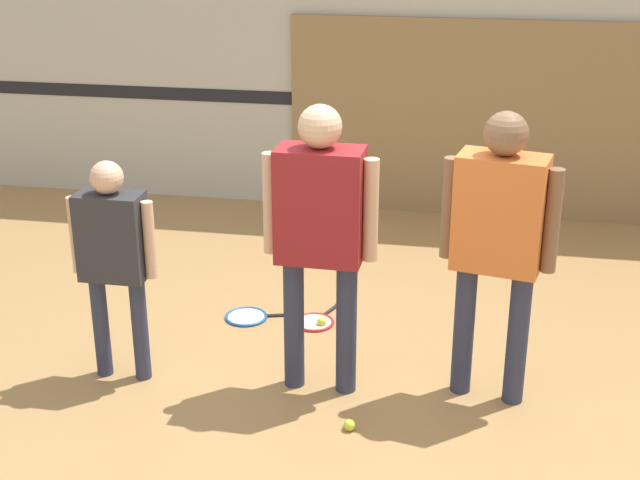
# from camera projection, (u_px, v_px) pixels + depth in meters

# --- Properties ---
(ground_plane) EXTENTS (16.00, 16.00, 0.00)m
(ground_plane) POSITION_uv_depth(u_px,v_px,m) (317.00, 388.00, 5.44)
(ground_plane) COLOR #A87F4C
(wall_back) EXTENTS (16.00, 0.07, 3.20)m
(wall_back) POSITION_uv_depth(u_px,v_px,m) (385.00, 38.00, 7.97)
(wall_back) COLOR beige
(wall_back) RESTS_ON ground_plane
(wall_panel) EXTENTS (3.37, 0.05, 1.80)m
(wall_panel) POSITION_uv_depth(u_px,v_px,m) (475.00, 120.00, 8.03)
(wall_panel) COLOR #93754C
(wall_panel) RESTS_ON ground_plane
(person_instructor) EXTENTS (0.67, 0.28, 1.76)m
(person_instructor) POSITION_uv_depth(u_px,v_px,m) (320.00, 220.00, 5.06)
(person_instructor) COLOR #2D334C
(person_instructor) RESTS_ON ground_plane
(person_student_left) EXTENTS (0.53, 0.22, 1.40)m
(person_student_left) POSITION_uv_depth(u_px,v_px,m) (113.00, 248.00, 5.27)
(person_student_left) COLOR #2D334C
(person_student_left) RESTS_ON ground_plane
(person_student_right) EXTENTS (0.65, 0.36, 1.74)m
(person_student_right) POSITION_uv_depth(u_px,v_px,m) (499.00, 228.00, 4.98)
(person_student_right) COLOR #2D334C
(person_student_right) RESTS_ON ground_plane
(racket_spare_on_floor) EXTENTS (0.37, 0.49, 0.03)m
(racket_spare_on_floor) POSITION_uv_depth(u_px,v_px,m) (315.00, 321.00, 6.26)
(racket_spare_on_floor) COLOR red
(racket_spare_on_floor) RESTS_ON ground_plane
(racket_second_spare) EXTENTS (0.54, 0.37, 0.03)m
(racket_second_spare) POSITION_uv_depth(u_px,v_px,m) (249.00, 316.00, 6.33)
(racket_second_spare) COLOR blue
(racket_second_spare) RESTS_ON ground_plane
(tennis_ball_near_instructor) EXTENTS (0.07, 0.07, 0.07)m
(tennis_ball_near_instructor) POSITION_uv_depth(u_px,v_px,m) (350.00, 425.00, 5.01)
(tennis_ball_near_instructor) COLOR #CCE038
(tennis_ball_near_instructor) RESTS_ON ground_plane
(tennis_ball_by_spare_racket) EXTENTS (0.07, 0.07, 0.07)m
(tennis_ball_by_spare_racket) POSITION_uv_depth(u_px,v_px,m) (322.00, 322.00, 6.20)
(tennis_ball_by_spare_racket) COLOR #CCE038
(tennis_ball_by_spare_racket) RESTS_ON ground_plane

